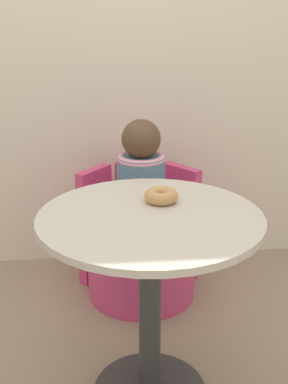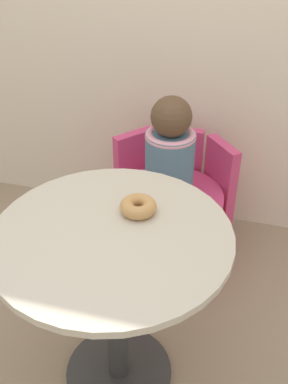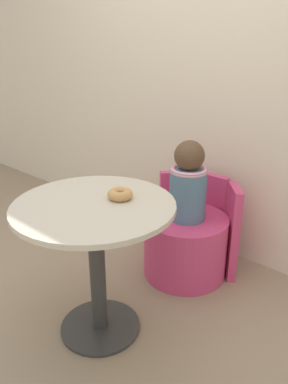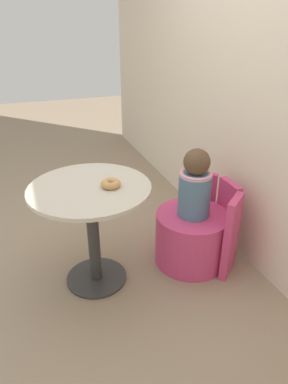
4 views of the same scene
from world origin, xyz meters
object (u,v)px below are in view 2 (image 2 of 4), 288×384
object	(u,v)px
child_figure	(170,152)
tub_chair	(167,227)
round_table	(114,275)
donut	(138,206)

from	to	relation	value
child_figure	tub_chair	bearing A→B (deg)	-97.13
round_table	donut	world-z (taller)	donut
round_table	child_figure	xyz separation A→B (m)	(0.03, 0.71, 0.09)
child_figure	donut	size ratio (longest dim) A/B	4.05
round_table	child_figure	size ratio (longest dim) A/B	1.55
round_table	tub_chair	xyz separation A→B (m)	(0.03, 0.71, -0.34)
tub_chair	child_figure	size ratio (longest dim) A/B	1.07
child_figure	donut	xyz separation A→B (m)	(0.02, -0.59, 0.12)
round_table	child_figure	bearing A→B (deg)	87.34
tub_chair	child_figure	world-z (taller)	child_figure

